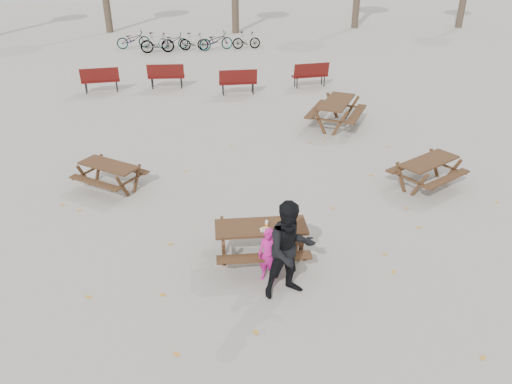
{
  "coord_description": "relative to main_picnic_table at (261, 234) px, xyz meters",
  "views": [
    {
      "loc": [
        -0.9,
        -8.24,
        5.94
      ],
      "look_at": [
        0.0,
        1.0,
        1.0
      ],
      "focal_mm": 35.0,
      "sensor_mm": 36.0,
      "label": 1
    }
  ],
  "objects": [
    {
      "name": "food_tray",
      "position": [
        0.06,
        -0.17,
        0.21
      ],
      "size": [
        0.18,
        0.11,
        0.03
      ],
      "primitive_type": "cube",
      "color": "silver",
      "rests_on": "main_picnic_table"
    },
    {
      "name": "picnic_table_far",
      "position": [
        3.31,
        7.36,
        -0.15
      ],
      "size": [
        2.39,
        2.55,
        0.87
      ],
      "primitive_type": null,
      "rotation": [
        0.0,
        0.0,
        1.09
      ],
      "color": "#361C13",
      "rests_on": "ground"
    },
    {
      "name": "child",
      "position": [
        0.07,
        -0.68,
        -0.03
      ],
      "size": [
        0.48,
        0.41,
        1.11
      ],
      "primitive_type": "imported",
      "rotation": [
        0.0,
        0.0,
        -0.43
      ],
      "color": "#CC1988",
      "rests_on": "ground"
    },
    {
      "name": "bicycle_row",
      "position": [
        -2.15,
        19.82,
        -0.1
      ],
      "size": [
        7.95,
        2.22,
        1.07
      ],
      "color": "black",
      "rests_on": "ground"
    },
    {
      "name": "picnic_table_east",
      "position": [
        4.59,
        2.79,
        -0.22
      ],
      "size": [
        2.15,
        2.04,
        0.73
      ],
      "primitive_type": null,
      "rotation": [
        0.0,
        0.0,
        0.55
      ],
      "color": "#361C13",
      "rests_on": "ground"
    },
    {
      "name": "main_picnic_table",
      "position": [
        0.0,
        0.0,
        0.0
      ],
      "size": [
        1.8,
        1.45,
        0.78
      ],
      "color": "#361C13",
      "rests_on": "ground"
    },
    {
      "name": "soda_bottle",
      "position": [
        0.1,
        -0.07,
        0.26
      ],
      "size": [
        0.07,
        0.07,
        0.17
      ],
      "color": "silver",
      "rests_on": "main_picnic_table"
    },
    {
      "name": "ground",
      "position": [
        0.0,
        0.0,
        -0.59
      ],
      "size": [
        80.0,
        80.0,
        0.0
      ],
      "primitive_type": "plane",
      "color": "gray",
      "rests_on": "ground"
    },
    {
      "name": "adult",
      "position": [
        0.4,
        -1.11,
        0.36
      ],
      "size": [
        1.07,
        0.93,
        1.89
      ],
      "primitive_type": "imported",
      "rotation": [
        0.0,
        0.0,
        0.26
      ],
      "color": "black",
      "rests_on": "ground"
    },
    {
      "name": "park_bench_row",
      "position": [
        -1.05,
        12.02,
        -0.07
      ],
      "size": [
        10.17,
        1.71,
        1.03
      ],
      "color": "#5E1512",
      "rests_on": "ground"
    },
    {
      "name": "picnic_table_north",
      "position": [
        -3.49,
        3.45,
        -0.25
      ],
      "size": [
        2.0,
        1.92,
        0.67
      ],
      "primitive_type": null,
      "rotation": [
        0.0,
        0.0,
        -0.6
      ],
      "color": "#361C13",
      "rests_on": "ground"
    },
    {
      "name": "bread_roll",
      "position": [
        0.06,
        -0.17,
        0.25
      ],
      "size": [
        0.14,
        0.06,
        0.05
      ],
      "primitive_type": "ellipsoid",
      "color": "tan",
      "rests_on": "food_tray"
    },
    {
      "name": "fallen_leaves",
      "position": [
        0.5,
        2.5,
        -0.58
      ],
      "size": [
        11.0,
        11.0,
        0.01
      ],
      "primitive_type": null,
      "color": "#C88830",
      "rests_on": "ground"
    }
  ]
}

